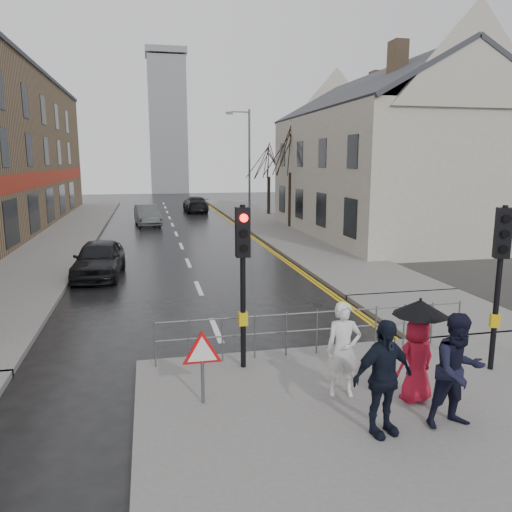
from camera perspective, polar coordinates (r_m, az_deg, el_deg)
name	(u,v)px	position (r m, az deg, el deg)	size (l,w,h in m)	color
ground	(236,378)	(10.57, -2.34, -13.72)	(120.00, 120.00, 0.00)	black
near_pavement	(472,452)	(8.71, 23.41, -19.88)	(10.00, 9.00, 0.14)	#605E5B
left_pavement	(69,231)	(33.13, -20.62, 2.64)	(4.00, 44.00, 0.14)	#605E5B
right_pavement	(265,222)	(35.69, 1.01, 3.87)	(4.00, 40.00, 0.14)	#605E5B
pavement_bridge_right	(438,312)	(15.51, 20.08, -6.03)	(4.00, 4.20, 0.14)	#605E5B
building_right_cream	(384,154)	(30.68, 14.41, 11.23)	(9.00, 16.40, 10.10)	beige
church_tower	(168,127)	(71.70, -10.04, 14.36)	(5.00, 5.00, 18.00)	gray
traffic_signal_near_left	(243,258)	(10.04, -1.52, -0.28)	(0.28, 0.27, 3.40)	black
traffic_signal_near_right	(501,260)	(11.06, 26.16, -0.36)	(0.34, 0.33, 3.40)	black
guard_railing_front	(317,322)	(11.27, 6.99, -7.53)	(7.14, 0.04, 1.00)	#595B5E
warning_sign	(202,355)	(8.96, -6.17, -11.18)	(0.80, 0.07, 1.35)	#595B5E
street_lamp	(247,157)	(38.21, -1.03, 11.30)	(1.83, 0.25, 8.00)	#595B5E
tree_near	(291,149)	(32.79, 4.01, 12.11)	(2.40, 2.40, 6.58)	#30251B
tree_far	(269,160)	(40.64, 1.48, 10.87)	(2.40, 2.40, 5.64)	#30251B
pedestrian_a	(343,349)	(9.36, 9.95, -10.48)	(0.64, 0.42, 1.76)	silver
pedestrian_b	(458,371)	(8.79, 22.11, -12.06)	(0.92, 0.72, 1.90)	black
pedestrian_with_umbrella	(418,344)	(9.39, 18.01, -9.52)	(0.96, 0.96, 1.88)	#AB1329
pedestrian_d	(383,378)	(8.21, 14.31, -13.32)	(1.10, 0.46, 1.88)	black
car_parked	(99,259)	(19.95, -17.51, -0.31)	(1.68, 4.17, 1.42)	black
car_mid	(147,215)	(35.24, -12.31, 4.58)	(1.50, 4.29, 1.41)	#444849
car_far	(195,204)	(43.90, -6.94, 5.91)	(1.91, 4.70, 1.36)	black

